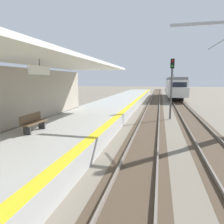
# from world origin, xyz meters

# --- Properties ---
(station_platform) EXTENTS (5.00, 80.00, 0.91)m
(station_platform) POSITION_xyz_m (-2.50, 16.00, 0.45)
(station_platform) COLOR #A8A8A3
(station_platform) RESTS_ON ground
(track_pair_nearest_platform) EXTENTS (2.34, 120.00, 0.16)m
(track_pair_nearest_platform) POSITION_xyz_m (1.90, 20.00, 0.05)
(track_pair_nearest_platform) COLOR #4C3D2D
(track_pair_nearest_platform) RESTS_ON ground
(track_pair_middle) EXTENTS (2.34, 120.00, 0.16)m
(track_pair_middle) POSITION_xyz_m (5.30, 20.00, 0.05)
(track_pair_middle) COLOR #4C3D2D
(track_pair_middle) RESTS_ON ground
(approaching_train) EXTENTS (2.93, 19.60, 4.76)m
(approaching_train) POSITION_xyz_m (5.30, 42.49, 2.18)
(approaching_train) COLOR silver
(approaching_train) RESTS_ON ground
(rail_signal_post) EXTENTS (0.32, 0.34, 5.20)m
(rail_signal_post) POSITION_xyz_m (3.55, 20.09, 3.19)
(rail_signal_post) COLOR #4C4C4C
(rail_signal_post) RESTS_ON ground
(platform_bench) EXTENTS (0.45, 1.60, 0.88)m
(platform_bench) POSITION_xyz_m (-3.41, 10.48, 1.37)
(platform_bench) COLOR brown
(platform_bench) RESTS_ON station_platform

